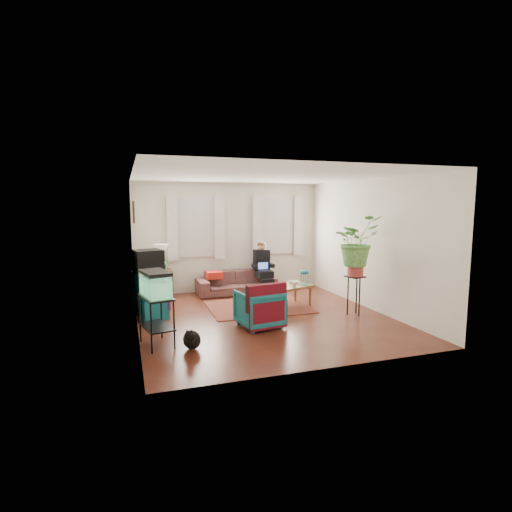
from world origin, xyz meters
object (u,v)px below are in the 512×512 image
object	(u,v)px
dresser	(150,294)
plant_stand	(355,296)
sofa	(236,279)
armchair	(259,307)
side_table	(162,284)
coffee_table	(286,296)
aquarium_stand	(157,321)

from	to	relation	value
dresser	plant_stand	xyz separation A→B (m)	(3.69, -1.18, -0.03)
sofa	armchair	distance (m)	2.62
side_table	dresser	xyz separation A→B (m)	(-0.34, -1.32, 0.08)
sofa	plant_stand	distance (m)	2.97
sofa	coffee_table	world-z (taller)	sofa
sofa	coffee_table	distance (m)	1.66
armchair	sofa	bearing A→B (deg)	-106.06
dresser	coffee_table	world-z (taller)	dresser
aquarium_stand	plant_stand	bearing A→B (deg)	-4.50
sofa	aquarium_stand	xyz separation A→B (m)	(-2.06, -3.00, 0.01)
sofa	dresser	world-z (taller)	dresser
dresser	armchair	size ratio (longest dim) A/B	1.28
side_table	plant_stand	bearing A→B (deg)	-36.76
sofa	armchair	size ratio (longest dim) A/B	2.60
armchair	coffee_table	world-z (taller)	armchair
coffee_table	aquarium_stand	bearing A→B (deg)	-170.62
armchair	coffee_table	xyz separation A→B (m)	(0.95, 1.07, -0.13)
sofa	aquarium_stand	distance (m)	3.64
side_table	armchair	bearing A→B (deg)	-62.08
side_table	aquarium_stand	xyz separation A→B (m)	(-0.35, -3.03, 0.05)
coffee_table	armchair	bearing A→B (deg)	-150.90
dresser	plant_stand	world-z (taller)	dresser
coffee_table	side_table	bearing A→B (deg)	127.03
dresser	armchair	distance (m)	2.17
sofa	armchair	xyz separation A→B (m)	(-0.31, -2.60, -0.01)
sofa	side_table	world-z (taller)	sofa
sofa	plant_stand	xyz separation A→B (m)	(1.64, -2.47, 0.02)
side_table	sofa	bearing A→B (deg)	-0.96
sofa	side_table	bearing A→B (deg)	178.55
side_table	dresser	world-z (taller)	dresser
sofa	side_table	xyz separation A→B (m)	(-1.71, 0.03, -0.04)
aquarium_stand	coffee_table	size ratio (longest dim) A/B	0.69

